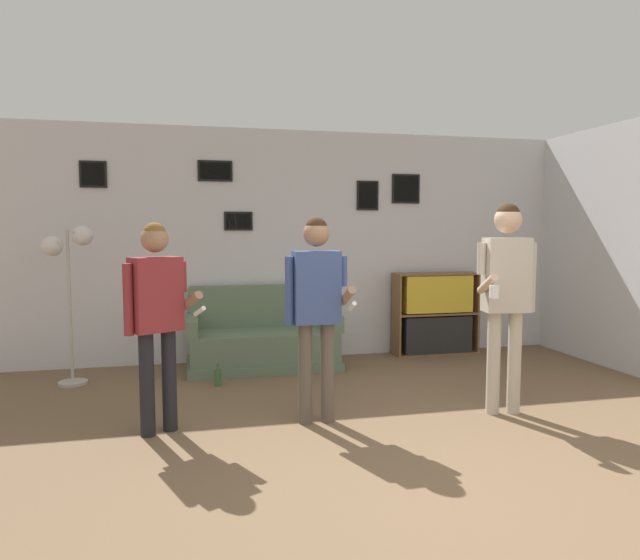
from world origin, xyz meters
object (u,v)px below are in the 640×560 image
bookshelf (435,314)px  person_player_foreground_left (156,306)px  couch (263,341)px  floor_lamp (68,262)px  person_watcher_holding_cup (506,285)px  person_player_foreground_center (316,298)px  bottle_on_floor (218,377)px

bookshelf → person_player_foreground_left: (-3.21, -2.10, 0.47)m
couch → person_player_foreground_left: bearing=-118.5°
floor_lamp → person_watcher_holding_cup: size_ratio=0.90×
bookshelf → floor_lamp: (-4.11, -0.49, 0.72)m
couch → floor_lamp: bearing=-171.3°
couch → person_watcher_holding_cup: bearing=-49.7°
couch → person_player_foreground_center: size_ratio=1.02×
couch → floor_lamp: 2.17m
couch → floor_lamp: size_ratio=1.05×
bookshelf → floor_lamp: size_ratio=0.67×
person_player_foreground_center → person_watcher_holding_cup: bearing=-4.7°
person_watcher_holding_cup → bottle_on_floor: (-2.29, 1.38, -1.00)m
floor_lamp → person_watcher_holding_cup: person_watcher_holding_cup is taller
person_player_foreground_left → bottle_on_floor: person_player_foreground_left is taller
bookshelf → person_watcher_holding_cup: (-0.41, -2.27, 0.58)m
bottle_on_floor → person_player_foreground_left: bearing=-112.4°
floor_lamp → person_player_foreground_left: bearing=-60.6°
person_player_foreground_left → person_player_foreground_center: 1.22m
couch → person_watcher_holding_cup: (1.76, -2.07, 0.79)m
couch → person_player_foreground_center: person_player_foreground_center is taller
couch → person_player_foreground_center: bearing=-84.7°
couch → bottle_on_floor: bearing=-127.8°
bookshelf → floor_lamp: 4.21m
floor_lamp → person_player_foreground_center: person_player_foreground_center is taller
couch → floor_lamp: floor_lamp is taller
couch → bottle_on_floor: (-0.53, -0.69, -0.21)m
bookshelf → bottle_on_floor: size_ratio=4.62×
floor_lamp → couch: bearing=8.7°
couch → bookshelf: (2.17, 0.20, 0.21)m
bookshelf → person_watcher_holding_cup: 2.38m
couch → person_player_foreground_left: size_ratio=1.04×
person_player_foreground_left → couch: bearing=61.5°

